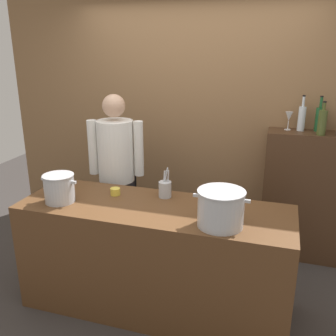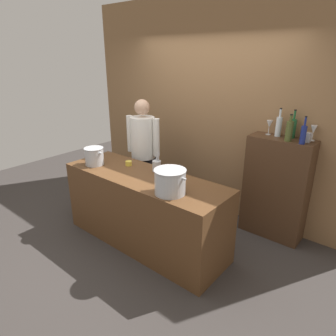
% 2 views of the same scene
% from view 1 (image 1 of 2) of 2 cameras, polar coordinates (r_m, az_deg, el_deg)
% --- Properties ---
extents(ground_plane, '(8.00, 8.00, 0.00)m').
position_cam_1_polar(ground_plane, '(3.35, -1.94, -20.06)').
color(ground_plane, '#383330').
extents(brick_back_panel, '(4.40, 0.10, 3.00)m').
position_cam_1_polar(brick_back_panel, '(4.02, 4.43, 9.95)').
color(brick_back_panel, olive).
rests_on(brick_back_panel, ground_plane).
extents(prep_counter, '(2.11, 0.70, 0.90)m').
position_cam_1_polar(prep_counter, '(3.09, -2.03, -13.50)').
color(prep_counter, brown).
rests_on(prep_counter, ground_plane).
extents(bar_cabinet, '(0.76, 0.32, 1.30)m').
position_cam_1_polar(bar_cabinet, '(3.95, 19.81, -4.10)').
color(bar_cabinet, '#472D1C').
rests_on(bar_cabinet, ground_plane).
extents(chef, '(0.52, 0.38, 1.66)m').
position_cam_1_polar(chef, '(3.60, -7.85, 0.08)').
color(chef, black).
rests_on(chef, ground_plane).
extents(stockpot_large, '(0.39, 0.33, 0.26)m').
position_cam_1_polar(stockpot_large, '(2.56, 8.06, -6.12)').
color(stockpot_large, '#B7BABF').
rests_on(stockpot_large, prep_counter).
extents(stockpot_small, '(0.31, 0.24, 0.22)m').
position_cam_1_polar(stockpot_small, '(3.05, -16.27, -2.98)').
color(stockpot_small, '#B7BABF').
rests_on(stockpot_small, prep_counter).
extents(utensil_crock, '(0.10, 0.10, 0.25)m').
position_cam_1_polar(utensil_crock, '(3.03, -0.46, -3.19)').
color(utensil_crock, '#B7BABF').
rests_on(utensil_crock, prep_counter).
extents(butter_jar, '(0.08, 0.08, 0.06)m').
position_cam_1_polar(butter_jar, '(3.11, -8.05, -3.58)').
color(butter_jar, yellow).
rests_on(butter_jar, prep_counter).
extents(wine_bottle_clear, '(0.07, 0.07, 0.34)m').
position_cam_1_polar(wine_bottle_clear, '(3.79, 19.74, 7.23)').
color(wine_bottle_clear, silver).
rests_on(wine_bottle_clear, bar_cabinet).
extents(wine_bottle_green, '(0.07, 0.07, 0.33)m').
position_cam_1_polar(wine_bottle_green, '(3.82, 22.08, 7.02)').
color(wine_bottle_green, '#1E592D').
rests_on(wine_bottle_green, bar_cabinet).
extents(wine_bottle_olive, '(0.08, 0.08, 0.31)m').
position_cam_1_polar(wine_bottle_olive, '(3.66, 22.49, 6.51)').
color(wine_bottle_olive, '#475123').
rests_on(wine_bottle_olive, bar_cabinet).
extents(wine_glass_wide, '(0.07, 0.07, 0.18)m').
position_cam_1_polar(wine_glass_wide, '(3.79, 17.97, 7.43)').
color(wine_glass_wide, silver).
rests_on(wine_glass_wide, bar_cabinet).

